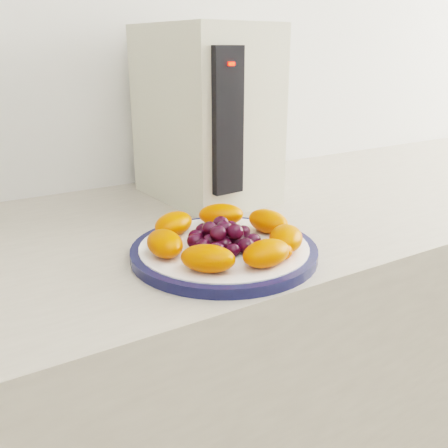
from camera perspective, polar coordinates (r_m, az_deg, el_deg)
counter at (r=1.08m, az=-7.56°, el=-23.70°), size 3.50×0.60×0.90m
plate_rim at (r=0.73m, az=0.00°, el=-3.15°), size 0.27×0.27×0.01m
plate_face at (r=0.73m, az=0.00°, el=-3.07°), size 0.25×0.25×0.02m
appliance_body at (r=0.99m, az=-2.16°, el=12.40°), size 0.21×0.28×0.33m
appliance_panel at (r=0.85m, az=0.36°, el=11.54°), size 0.06×0.02×0.24m
appliance_led at (r=0.84m, az=0.82°, el=17.84°), size 0.01×0.01×0.01m
fruit_plate at (r=0.72m, az=0.44°, el=-1.35°), size 0.23×0.23×0.04m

